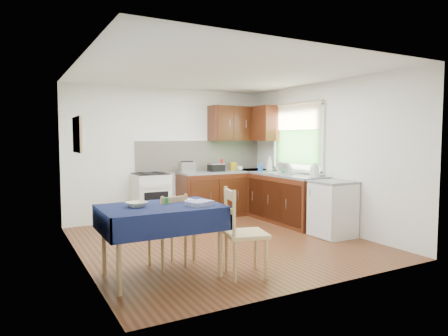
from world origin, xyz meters
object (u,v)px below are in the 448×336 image
chair_far (169,229)px  chair_near (242,229)px  toaster (187,167)px  dish_rack (284,173)px  sandwich_press (216,167)px  kettle (315,171)px  dining_table (161,215)px

chair_far → chair_near: chair_near is taller
toaster → dish_rack: bearing=-47.9°
sandwich_press → kettle: (0.88, -1.87, 0.03)m
dining_table → sandwich_press: sandwich_press is taller
toaster → dining_table: bearing=-127.7°
sandwich_press → kettle: kettle is taller
sandwich_press → dish_rack: 1.38m
dining_table → dish_rack: size_ratio=2.93×
chair_near → dish_rack: (2.14, 2.06, 0.39)m
dish_rack → kettle: kettle is taller
sandwich_press → toaster: bearing=-157.6°
dining_table → kettle: (3.00, 0.88, 0.31)m
chair_far → kettle: size_ratio=3.59×
dining_table → chair_near: (0.80, -0.42, -0.17)m
chair_far → kettle: (2.82, 0.63, 0.54)m
toaster → kettle: (1.49, -1.90, 0.01)m
dining_table → toaster: 3.18m
chair_near → dining_table: bearing=76.2°
sandwich_press → kettle: size_ratio=1.11×
chair_near → sandwich_press: 3.47m
dish_rack → dining_table: bearing=-129.9°
chair_near → kettle: kettle is taller
dish_rack → kettle: bearing=-64.2°
chair_far → dining_table: bearing=43.0°
chair_far → dish_rack: bearing=-163.3°
chair_far → dish_rack: (2.75, 1.39, 0.45)m
dining_table → dish_rack: 3.37m
kettle → chair_near: bearing=-149.4°
dining_table → sandwich_press: bearing=61.1°
toaster → kettle: size_ratio=1.16×
chair_near → kettle: (2.21, 1.30, 0.48)m
kettle → dining_table: bearing=-163.7°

